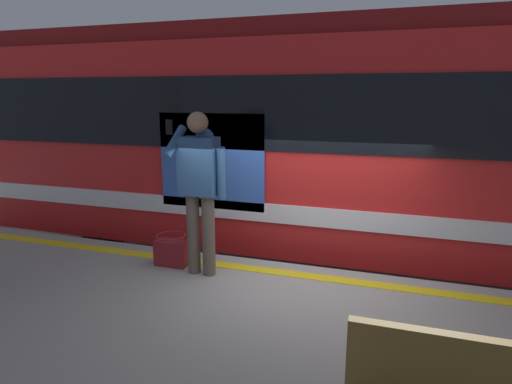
% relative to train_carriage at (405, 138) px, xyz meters
% --- Properties ---
extents(ground_plane, '(25.00, 25.00, 0.00)m').
position_rel_train_carriage_xyz_m(ground_plane, '(0.99, 1.81, -2.43)').
color(ground_plane, '#3D3D3F').
extents(safety_line, '(16.33, 0.16, 0.01)m').
position_rel_train_carriage_xyz_m(safety_line, '(0.99, 2.11, -1.32)').
color(safety_line, yellow).
rests_on(safety_line, platform).
extents(track_rail_near, '(21.67, 0.08, 0.16)m').
position_rel_train_carriage_xyz_m(track_rail_near, '(0.99, 0.71, -2.35)').
color(track_rail_near, slate).
rests_on(track_rail_near, ground).
extents(track_rail_far, '(21.67, 0.08, 0.16)m').
position_rel_train_carriage_xyz_m(track_rail_far, '(0.99, -0.72, -2.35)').
color(track_rail_far, slate).
rests_on(track_rail_far, ground).
extents(train_carriage, '(13.52, 2.80, 3.78)m').
position_rel_train_carriage_xyz_m(train_carriage, '(0.00, 0.00, 0.00)').
color(train_carriage, red).
rests_on(train_carriage, ground).
extents(passenger, '(0.57, 0.55, 1.76)m').
position_rel_train_carriage_xyz_m(passenger, '(2.07, 2.38, -0.28)').
color(passenger, brown).
rests_on(passenger, platform).
extents(handbag, '(0.38, 0.34, 0.37)m').
position_rel_train_carriage_xyz_m(handbag, '(2.49, 2.28, -1.16)').
color(handbag, maroon).
rests_on(handbag, platform).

